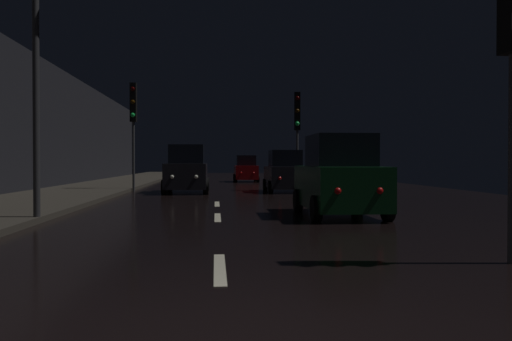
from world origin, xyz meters
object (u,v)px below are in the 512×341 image
(streetlamp_overhead, at_px, (56,27))
(car_approaching_headlights, at_px, (187,171))
(car_distant_taillights, at_px, (246,170))
(car_parked_right_near, at_px, (339,179))
(traffic_light_far_right, at_px, (297,119))
(traffic_light_far_left, at_px, (133,112))
(car_parked_right_far, at_px, (285,173))

(streetlamp_overhead, bearing_deg, car_approaching_headlights, 79.28)
(car_distant_taillights, height_order, car_parked_right_near, car_parked_right_near)
(traffic_light_far_right, height_order, car_distant_taillights, traffic_light_far_right)
(streetlamp_overhead, bearing_deg, traffic_light_far_left, 91.11)
(car_parked_right_near, bearing_deg, traffic_light_far_left, 29.78)
(traffic_light_far_left, distance_m, car_parked_right_near, 14.97)
(traffic_light_far_right, xyz_separation_m, car_parked_right_far, (-0.80, -1.29, -2.67))
(traffic_light_far_right, height_order, streetlamp_overhead, streetlamp_overhead)
(traffic_light_far_left, bearing_deg, streetlamp_overhead, 3.24)
(traffic_light_far_left, bearing_deg, car_parked_right_far, 82.84)
(traffic_light_far_left, bearing_deg, car_parked_right_near, 31.92)
(streetlamp_overhead, xyz_separation_m, car_parked_right_far, (7.03, 12.81, -3.70))
(traffic_light_far_right, distance_m, car_parked_right_near, 13.13)
(car_parked_right_near, bearing_deg, car_approaching_headlights, 22.21)
(traffic_light_far_left, xyz_separation_m, car_approaching_headlights, (2.66, -1.39, -2.86))
(traffic_light_far_left, distance_m, traffic_light_far_right, 8.10)
(traffic_light_far_right, bearing_deg, car_parked_right_far, -23.45)
(traffic_light_far_right, xyz_separation_m, car_approaching_headlights, (-5.43, -1.49, -2.56))
(car_approaching_headlights, height_order, car_parked_right_near, car_approaching_headlights)
(traffic_light_far_right, distance_m, car_parked_right_far, 3.08)
(car_approaching_headlights, bearing_deg, traffic_light_far_left, -117.64)
(traffic_light_far_right, xyz_separation_m, car_parked_right_near, (-0.80, -12.85, -2.60))
(traffic_light_far_right, height_order, car_parked_right_near, traffic_light_far_right)
(streetlamp_overhead, height_order, car_distant_taillights, streetlamp_overhead)
(streetlamp_overhead, relative_size, car_approaching_headlights, 1.56)
(traffic_light_far_right, xyz_separation_m, streetlamp_overhead, (-7.82, -14.11, 1.02))
(traffic_light_far_left, distance_m, car_distant_taillights, 14.06)
(car_approaching_headlights, height_order, car_parked_right_far, car_approaching_headlights)
(car_parked_right_far, xyz_separation_m, car_parked_right_near, (0.00, -11.56, 0.08))
(streetlamp_overhead, relative_size, car_distant_taillights, 1.83)
(car_distant_taillights, xyz_separation_m, car_parked_right_far, (1.11, -13.46, 0.04))
(traffic_light_far_right, bearing_deg, car_distant_taillights, -162.89)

